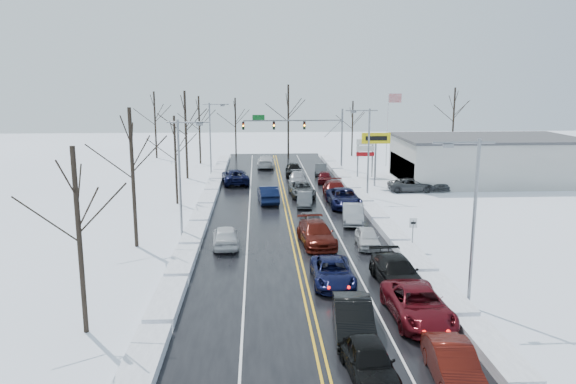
{
  "coord_description": "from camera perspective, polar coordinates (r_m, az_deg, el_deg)",
  "views": [
    {
      "loc": [
        -2.67,
        -45.6,
        12.01
      ],
      "look_at": [
        -0.13,
        0.86,
        2.5
      ],
      "focal_mm": 35.0,
      "sensor_mm": 36.0,
      "label": 1
    }
  ],
  "objects": [
    {
      "name": "tree_left_c",
      "position": [
        54.5,
        -11.41,
        4.93
      ],
      "size": [
        3.4,
        3.4,
        8.5
      ],
      "color": "#2D231C",
      "rests_on": "ground"
    },
    {
      "name": "used_vehicles_sign",
      "position": [
        69.41,
        7.86,
        4.25
      ],
      "size": [
        2.2,
        0.22,
        4.65
      ],
      "color": "slate",
      "rests_on": "ground"
    },
    {
      "name": "queued_car_3",
      "position": [
        41.4,
        2.88,
        -5.33
      ],
      "size": [
        2.8,
        5.86,
        1.65
      ],
      "primitive_type": "imported",
      "rotation": [
        0.0,
        0.0,
        0.09
      ],
      "color": "#4A1009",
      "rests_on": "ground"
    },
    {
      "name": "oncoming_car_1",
      "position": [
        64.99,
        -5.38,
        0.85
      ],
      "size": [
        3.54,
        6.42,
        1.7
      ],
      "primitive_type": "imported",
      "rotation": [
        0.0,
        0.0,
        3.26
      ],
      "color": "black",
      "rests_on": "ground"
    },
    {
      "name": "speed_limit_sign",
      "position": [
        40.49,
        12.58,
        -3.59
      ],
      "size": [
        0.55,
        0.09,
        2.35
      ],
      "color": "slate",
      "rests_on": "ground"
    },
    {
      "name": "queued_car_0",
      "position": [
        24.33,
        8.19,
        -18.16
      ],
      "size": [
        2.08,
        4.66,
        1.56
      ],
      "primitive_type": "imported",
      "rotation": [
        0.0,
        0.0,
        0.05
      ],
      "color": "black",
      "rests_on": "ground"
    },
    {
      "name": "tree_left_b",
      "position": [
        40.88,
        -15.62,
        4.06
      ],
      "size": [
        4.0,
        4.0,
        10.0
      ],
      "color": "#2D231C",
      "rests_on": "ground"
    },
    {
      "name": "tree_far_b",
      "position": [
        86.85,
        -5.37,
        7.73
      ],
      "size": [
        3.6,
        3.6,
        9.0
      ],
      "color": "#2D231C",
      "rests_on": "ground"
    },
    {
      "name": "snow_bank_left",
      "position": [
        49.34,
        -8.78,
        -2.68
      ],
      "size": [
        1.53,
        72.0,
        0.55
      ],
      "primitive_type": "cube",
      "color": "white",
      "rests_on": "ground"
    },
    {
      "name": "streetlight_sw",
      "position": [
        42.51,
        -10.7,
        2.28
      ],
      "size": [
        3.2,
        0.25,
        9.0
      ],
      "color": "slate",
      "rests_on": "ground"
    },
    {
      "name": "streetlight_nw",
      "position": [
        70.14,
        -7.76,
        5.97
      ],
      "size": [
        3.2,
        0.25,
        9.0
      ],
      "color": "slate",
      "rests_on": "ground"
    },
    {
      "name": "queued_car_10",
      "position": [
        29.81,
        12.99,
        -12.52
      ],
      "size": [
        2.82,
        5.96,
        1.64
      ],
      "primitive_type": "imported",
      "rotation": [
        0.0,
        0.0,
        0.02
      ],
      "color": "#540B12",
      "rests_on": "ground"
    },
    {
      "name": "tree_far_d",
      "position": [
        87.55,
        6.58,
        7.5
      ],
      "size": [
        3.4,
        3.4,
        8.5
      ],
      "color": "#2D231C",
      "rests_on": "ground"
    },
    {
      "name": "road_surface",
      "position": [
        49.16,
        0.08,
        -2.58
      ],
      "size": [
        14.0,
        84.0,
        0.01
      ],
      "primitive_type": "cube",
      "color": "black",
      "rests_on": "ground"
    },
    {
      "name": "queued_car_12",
      "position": [
        41.2,
        8.04,
        -5.52
      ],
      "size": [
        1.83,
        4.05,
        1.35
      ],
      "primitive_type": "imported",
      "rotation": [
        0.0,
        0.0,
        -0.06
      ],
      "color": "silver",
      "rests_on": "ground"
    },
    {
      "name": "oncoming_car_0",
      "position": [
        55.0,
        -2.03,
        -1.07
      ],
      "size": [
        2.18,
        5.22,
        1.68
      ],
      "primitive_type": "imported",
      "rotation": [
        0.0,
        0.0,
        3.22
      ],
      "color": "black",
      "rests_on": "ground"
    },
    {
      "name": "tree_far_a",
      "position": [
        87.1,
        -13.39,
        7.94
      ],
      "size": [
        4.0,
        4.0,
        10.0
      ],
      "color": "#2D231C",
      "rests_on": "ground"
    },
    {
      "name": "tree_left_d",
      "position": [
        68.29,
        -10.39,
        7.44
      ],
      "size": [
        4.2,
        4.2,
        10.5
      ],
      "color": "#2D231C",
      "rests_on": "ground"
    },
    {
      "name": "queued_car_11",
      "position": [
        34.19,
        10.92,
        -9.24
      ],
      "size": [
        2.63,
        5.71,
        1.62
      ],
      "primitive_type": "imported",
      "rotation": [
        0.0,
        0.0,
        0.07
      ],
      "color": "black",
      "rests_on": "ground"
    },
    {
      "name": "streetlight_se",
      "position": [
        30.44,
        18.09,
        -1.75
      ],
      "size": [
        3.2,
        0.25,
        9.0
      ],
      "color": "slate",
      "rests_on": "ground"
    },
    {
      "name": "tree_left_a",
      "position": [
        27.52,
        -20.67,
        -1.21
      ],
      "size": [
        3.6,
        3.6,
        9.0
      ],
      "color": "#2D231C",
      "rests_on": "ground"
    },
    {
      "name": "queued_car_8",
      "position": [
        69.73,
        0.57,
        1.63
      ],
      "size": [
        2.07,
        4.94,
        1.67
      ],
      "primitive_type": "imported",
      "rotation": [
        0.0,
        0.0,
        -0.02
      ],
      "color": "black",
      "rests_on": "ground"
    },
    {
      "name": "tree_left_e",
      "position": [
        80.19,
        -9.02,
        7.57
      ],
      "size": [
        3.8,
        3.8,
        9.5
      ],
      "color": "#2D231C",
      "rests_on": "ground"
    },
    {
      "name": "tree_far_c",
      "position": [
        84.84,
        0.03,
        8.63
      ],
      "size": [
        4.4,
        4.4,
        11.0
      ],
      "color": "#2D231C",
      "rests_on": "ground"
    },
    {
      "name": "queued_car_17",
      "position": [
        70.87,
        3.36,
        1.78
      ],
      "size": [
        2.0,
        4.29,
        1.36
      ],
      "primitive_type": "imported",
      "rotation": [
        0.0,
        0.0,
        -0.14
      ],
      "color": "#3B3E40",
      "rests_on": "ground"
    },
    {
      "name": "streetlight_ne",
      "position": [
        57.06,
        8.0,
        4.7
      ],
      "size": [
        3.2,
        0.25,
        9.0
      ],
      "color": "slate",
      "rests_on": "ground"
    },
    {
      "name": "queued_car_7",
      "position": [
        64.39,
        0.98,
        0.8
      ],
      "size": [
        2.29,
        4.95,
        1.4
      ],
      "primitive_type": "imported",
      "rotation": [
        0.0,
        0.0,
        -0.07
      ],
      "color": "gray",
      "rests_on": "ground"
    },
    {
      "name": "tires_plus_sign",
      "position": [
        63.37,
        8.92,
        5.05
      ],
      "size": [
        3.2,
        0.34,
        6.0
      ],
      "color": "slate",
      "rests_on": "ground"
    },
    {
      "name": "queued_car_15",
      "position": [
        57.43,
        4.79,
        -0.56
      ],
      "size": [
        2.48,
        5.68,
        1.62
      ],
      "primitive_type": "imported",
      "rotation": [
        0.0,
        0.0,
        -0.04
      ],
      "color": "#4E0B0A",
      "rests_on": "ground"
    },
    {
      "name": "queued_car_16",
      "position": [
        65.36,
        3.73,
        0.94
      ],
      "size": [
        2.03,
        4.09,
        1.34
      ],
      "primitive_type": "imported",
      "rotation": [
        0.0,
        0.0,
        -0.12
      ],
      "color": "#43090D",
      "rests_on": "ground"
    },
    {
      "name": "traffic_signal_mast",
      "position": [
        74.13,
        1.63,
        6.49
      ],
      "size": [
        13.28,
        0.39,
        8.0
      ],
      "color": "slate",
      "rests_on": "ground"
    },
    {
      "name": "queued_car_5",
      "position": [
        53.37,
        1.71,
        -1.46
      ],
      "size": [
        1.8,
        4.18,
        1.34
      ],
      "primitive_type": "imported",
      "rotation": [
        0.0,
        0.0,
        -0.1
      ],
      "color": "#46494C",
      "rests_on": "ground"
    },
    {
      "name": "queued_car_4",
      "position": [
        45.39,
        2.46,
        -3.8
      ],
      "size": [
        1.94,
        4.08,
        1.35
      ],
      "primitive_type": "imported",
      "rotation": [
        0.0,
        0.0,
        0.09
      ],
      "color": "#3B3D3F",
      "rests_on": "ground"
    },
    {
      "name": "parked_car_2",
      "position": [
        71.8,
        11.31,
        1.7
      ],
      "size": [
        1.84,
        4.52,
        1.54
      ],
      "primitive_type": "imported",
      "rotation": [
        0.0,
        0.0,
        3.15
      ],
      "color": "black",
      "rests_on": "ground"
    },
    {
      "name": "snow_bank_right",
      "position": [
        50.15,
        8.79,
        -2.44
      ],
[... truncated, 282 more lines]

